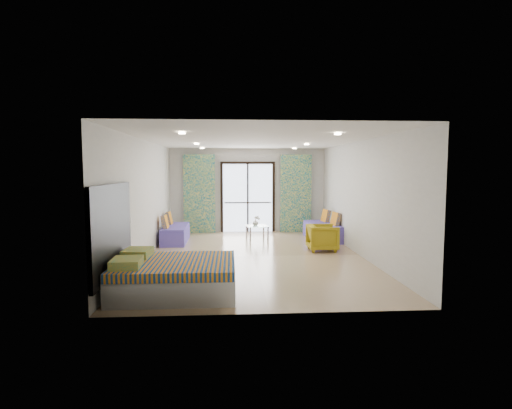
{
  "coord_description": "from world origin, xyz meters",
  "views": [
    {
      "loc": [
        -0.53,
        -9.2,
        2.03
      ],
      "look_at": [
        0.09,
        0.76,
        1.15
      ],
      "focal_mm": 28.0,
      "sensor_mm": 36.0,
      "label": 1
    }
  ],
  "objects": [
    {
      "name": "curtain_right",
      "position": [
        1.55,
        3.57,
        1.25
      ],
      "size": [
        1.0,
        0.1,
        2.5
      ],
      "primitive_type": "cube",
      "color": "silver",
      "rests_on": "floor"
    },
    {
      "name": "coffee_table",
      "position": [
        0.21,
        2.29,
        0.35
      ],
      "size": [
        0.69,
        0.69,
        0.69
      ],
      "rotation": [
        0.0,
        0.0,
        0.17
      ],
      "color": "silver",
      "rests_on": "floor"
    },
    {
      "name": "armchair",
      "position": [
        1.74,
        0.54,
        0.36
      ],
      "size": [
        0.66,
        0.71,
        0.72
      ],
      "primitive_type": "imported",
      "rotation": [
        0.0,
        0.0,
        1.58
      ],
      "color": "#A18A14",
      "rests_on": "floor"
    },
    {
      "name": "downlight_b",
      "position": [
        1.4,
        -2.0,
        2.67
      ],
      "size": [
        0.12,
        0.12,
        0.02
      ],
      "primitive_type": "cylinder",
      "color": "#FFE0B2",
      "rests_on": "ceiling"
    },
    {
      "name": "downlight_f",
      "position": [
        1.4,
        3.0,
        2.67
      ],
      "size": [
        0.12,
        0.12,
        0.02
      ],
      "primitive_type": "cylinder",
      "color": "#FFE0B2",
      "rests_on": "ceiling"
    },
    {
      "name": "switch_plate",
      "position": [
        -2.47,
        -1.45,
        1.05
      ],
      "size": [
        0.02,
        0.1,
        0.1
      ],
      "primitive_type": "cube",
      "color": "silver",
      "rests_on": "wall_left"
    },
    {
      "name": "wall_left",
      "position": [
        -2.5,
        0.0,
        1.35
      ],
      "size": [
        0.01,
        7.5,
        2.7
      ],
      "primitive_type": null,
      "color": "silver",
      "rests_on": "ground"
    },
    {
      "name": "ceiling",
      "position": [
        0.0,
        0.0,
        2.7
      ],
      "size": [
        5.0,
        7.5,
        0.01
      ],
      "primitive_type": null,
      "color": "silver",
      "rests_on": "ground"
    },
    {
      "name": "wall_front",
      "position": [
        0.0,
        -3.75,
        1.35
      ],
      "size": [
        5.0,
        0.01,
        2.7
      ],
      "primitive_type": null,
      "color": "silver",
      "rests_on": "ground"
    },
    {
      "name": "floor",
      "position": [
        0.0,
        0.0,
        0.0
      ],
      "size": [
        5.0,
        7.5,
        0.01
      ],
      "primitive_type": null,
      "color": "#A18260",
      "rests_on": "ground"
    },
    {
      "name": "bed",
      "position": [
        -1.48,
        -2.7,
        0.28
      ],
      "size": [
        1.94,
        1.58,
        0.67
      ],
      "color": "silver",
      "rests_on": "floor"
    },
    {
      "name": "balcony_door",
      "position": [
        0.0,
        3.72,
        1.26
      ],
      "size": [
        1.76,
        0.08,
        2.28
      ],
      "color": "black",
      "rests_on": "floor"
    },
    {
      "name": "curtain_left",
      "position": [
        -1.55,
        3.57,
        1.25
      ],
      "size": [
        1.0,
        0.1,
        2.5
      ],
      "primitive_type": "cube",
      "color": "silver",
      "rests_on": "floor"
    },
    {
      "name": "wall_back",
      "position": [
        0.0,
        3.75,
        1.35
      ],
      "size": [
        5.0,
        0.01,
        2.7
      ],
      "primitive_type": null,
      "color": "silver",
      "rests_on": "ground"
    },
    {
      "name": "downlight_c",
      "position": [
        -1.4,
        1.0,
        2.67
      ],
      "size": [
        0.12,
        0.12,
        0.02
      ],
      "primitive_type": "cylinder",
      "color": "#FFE0B2",
      "rests_on": "ceiling"
    },
    {
      "name": "downlight_a",
      "position": [
        -1.4,
        -2.0,
        2.67
      ],
      "size": [
        0.12,
        0.12,
        0.02
      ],
      "primitive_type": "cylinder",
      "color": "#FFE0B2",
      "rests_on": "ceiling"
    },
    {
      "name": "downlight_d",
      "position": [
        1.4,
        1.0,
        2.67
      ],
      "size": [
        0.12,
        0.12,
        0.02
      ],
      "primitive_type": "cylinder",
      "color": "#FFE0B2",
      "rests_on": "ceiling"
    },
    {
      "name": "vase",
      "position": [
        0.17,
        2.34,
        0.48
      ],
      "size": [
        0.23,
        0.23,
        0.17
      ],
      "primitive_type": "imported",
      "rotation": [
        0.0,
        0.0,
        -0.34
      ],
      "color": "white",
      "rests_on": "coffee_table"
    },
    {
      "name": "daybed_right",
      "position": [
        2.12,
        2.08,
        0.26
      ],
      "size": [
        0.85,
        1.77,
        0.84
      ],
      "rotation": [
        0.0,
        0.0,
        0.11
      ],
      "color": "#5849B0",
      "rests_on": "floor"
    },
    {
      "name": "daybed_left",
      "position": [
        -2.11,
        1.96,
        0.25
      ],
      "size": [
        0.66,
        1.66,
        0.81
      ],
      "rotation": [
        0.0,
        0.0,
        0.01
      ],
      "color": "#5849B0",
      "rests_on": "floor"
    },
    {
      "name": "downlight_e",
      "position": [
        -1.4,
        3.0,
        2.67
      ],
      "size": [
        0.12,
        0.12,
        0.02
      ],
      "primitive_type": "cylinder",
      "color": "#FFE0B2",
      "rests_on": "ceiling"
    },
    {
      "name": "headboard",
      "position": [
        -2.46,
        -2.7,
        1.05
      ],
      "size": [
        0.06,
        2.1,
        1.5
      ],
      "primitive_type": "cube",
      "color": "black",
      "rests_on": "floor"
    },
    {
      "name": "balcony_rail",
      "position": [
        0.0,
        3.73,
        0.95
      ],
      "size": [
        1.52,
        0.03,
        0.04
      ],
      "primitive_type": "cube",
      "color": "#595451",
      "rests_on": "balcony_door"
    },
    {
      "name": "wall_right",
      "position": [
        2.5,
        0.0,
        1.35
      ],
      "size": [
        0.01,
        7.5,
        2.7
      ],
      "primitive_type": null,
      "color": "silver",
      "rests_on": "ground"
    }
  ]
}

